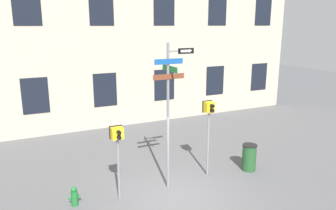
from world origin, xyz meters
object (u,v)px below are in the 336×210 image
pedestrian_signal_right (209,118)px  trash_bin (249,157)px  fire_hydrant (74,196)px  street_sign_pole (170,103)px  pedestrian_signal_left (118,143)px

pedestrian_signal_right → trash_bin: (1.65, -0.33, -1.68)m
fire_hydrant → street_sign_pole: bearing=-3.9°
pedestrian_signal_right → trash_bin: bearing=-11.2°
street_sign_pole → fire_hydrant: size_ratio=7.83×
trash_bin → street_sign_pole: bearing=178.9°
street_sign_pole → pedestrian_signal_right: size_ratio=1.74×
fire_hydrant → pedestrian_signal_left: bearing=-12.7°
pedestrian_signal_right → trash_bin: 2.38m
street_sign_pole → trash_bin: (3.32, -0.06, -2.46)m
pedestrian_signal_left → trash_bin: bearing=0.3°
street_sign_pole → trash_bin: street_sign_pole is taller
pedestrian_signal_left → pedestrian_signal_right: bearing=5.7°
street_sign_pole → fire_hydrant: (-3.15, 0.22, -2.67)m
pedestrian_signal_right → pedestrian_signal_left: bearing=-174.3°
fire_hydrant → trash_bin: bearing=-2.5°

